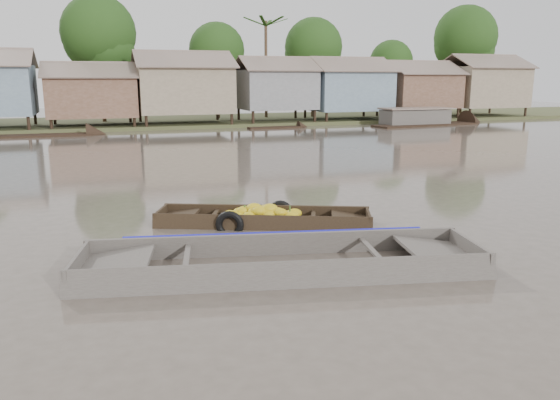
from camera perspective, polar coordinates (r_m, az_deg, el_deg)
name	(u,v)px	position (r m, az deg, el deg)	size (l,w,h in m)	color
ground	(290,241)	(11.86, 1.07, -4.28)	(120.00, 120.00, 0.00)	#534A3F
riverbank	(185,83)	(43.09, -9.87, 11.93)	(120.00, 12.47, 10.22)	#384723
banana_boat	(261,219)	(13.17, -2.05, -1.97)	(5.21, 3.12, 0.71)	black
viewer_boat	(283,267)	(10.10, 0.30, -7.00)	(7.58, 3.39, 0.59)	#48423D
distant_boats	(350,126)	(38.70, 7.36, 7.72)	(47.23, 15.77, 1.38)	black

